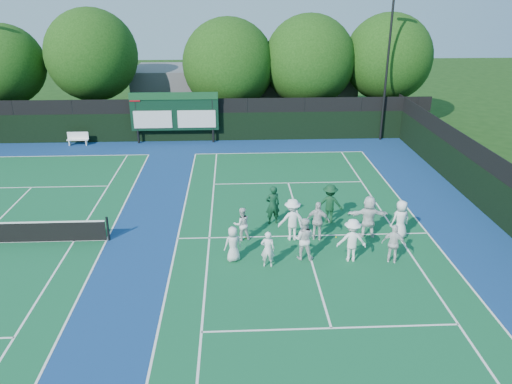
{
  "coord_description": "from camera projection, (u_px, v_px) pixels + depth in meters",
  "views": [
    {
      "loc": [
        -3.0,
        -18.29,
        10.0
      ],
      "look_at": [
        -2.0,
        3.0,
        1.3
      ],
      "focal_mm": 35.0,
      "sensor_mm": 36.0,
      "label": 1
    }
  ],
  "objects": [
    {
      "name": "player_back_4",
      "position": [
        401.0,
        220.0,
        21.28
      ],
      "size": [
        0.97,
        0.77,
        1.74
      ],
      "primitive_type": "imported",
      "rotation": [
        0.0,
        0.0,
        3.42
      ],
      "color": "white",
      "rests_on": "ground"
    },
    {
      "name": "court_apron",
      "position": [
        166.0,
        239.0,
        21.48
      ],
      "size": [
        34.0,
        32.0,
        0.01
      ],
      "primitive_type": "cube",
      "color": "navy",
      "rests_on": "ground"
    },
    {
      "name": "player_back_2",
      "position": [
        318.0,
        221.0,
        21.14
      ],
      "size": [
        1.1,
        0.7,
        1.73
      ],
      "primitive_type": "imported",
      "rotation": [
        0.0,
        0.0,
        2.85
      ],
      "color": "silver",
      "rests_on": "ground"
    },
    {
      "name": "back_fence",
      "position": [
        190.0,
        122.0,
        34.84
      ],
      "size": [
        34.0,
        0.08,
        3.0
      ],
      "color": "black",
      "rests_on": "ground"
    },
    {
      "name": "player_front_0",
      "position": [
        233.0,
        244.0,
        19.53
      ],
      "size": [
        0.83,
        0.69,
        1.46
      ],
      "primitive_type": "imported",
      "rotation": [
        0.0,
        0.0,
        3.51
      ],
      "color": "silver",
      "rests_on": "ground"
    },
    {
      "name": "coach_right",
      "position": [
        330.0,
        204.0,
        22.73
      ],
      "size": [
        1.3,
        0.9,
        1.84
      ],
      "primitive_type": "imported",
      "rotation": [
        0.0,
        0.0,
        2.95
      ],
      "color": "#0F3A1F",
      "rests_on": "ground"
    },
    {
      "name": "tennis_ball_2",
      "position": [
        349.0,
        242.0,
        21.19
      ],
      "size": [
        0.07,
        0.07,
        0.07
      ],
      "primitive_type": "sphere",
      "color": "#BFCA17",
      "rests_on": "ground"
    },
    {
      "name": "tree_b",
      "position": [
        94.0,
        57.0,
        36.33
      ],
      "size": [
        6.63,
        6.63,
        8.86
      ],
      "color": "#311D0D",
      "rests_on": "ground"
    },
    {
      "name": "near_court",
      "position": [
        304.0,
        236.0,
        21.74
      ],
      "size": [
        11.05,
        23.85,
        0.01
      ],
      "color": "#11552F",
      "rests_on": "ground"
    },
    {
      "name": "clubhouse",
      "position": [
        244.0,
        91.0,
        42.17
      ],
      "size": [
        18.0,
        6.0,
        4.0
      ],
      "primitive_type": "cube",
      "color": "#5E5E63",
      "rests_on": "ground"
    },
    {
      "name": "bench",
      "position": [
        78.0,
        138.0,
        34.25
      ],
      "size": [
        1.43,
        0.39,
        0.9
      ],
      "color": "white",
      "rests_on": "ground"
    },
    {
      "name": "tennis_ball_4",
      "position": [
        291.0,
        221.0,
        23.12
      ],
      "size": [
        0.07,
        0.07,
        0.07
      ],
      "primitive_type": "sphere",
      "color": "#BFCA17",
      "rests_on": "ground"
    },
    {
      "name": "tennis_ball_1",
      "position": [
        303.0,
        242.0,
        21.18
      ],
      "size": [
        0.07,
        0.07,
        0.07
      ],
      "primitive_type": "sphere",
      "color": "#BFCA17",
      "rests_on": "ground"
    },
    {
      "name": "player_front_4",
      "position": [
        394.0,
        244.0,
        19.38
      ],
      "size": [
        1.02,
        0.73,
        1.61
      ],
      "primitive_type": "imported",
      "rotation": [
        0.0,
        0.0,
        2.74
      ],
      "color": "white",
      "rests_on": "ground"
    },
    {
      "name": "divider_fence_right",
      "position": [
        511.0,
        204.0,
        21.63
      ],
      "size": [
        0.08,
        32.0,
        3.0
      ],
      "color": "black",
      "rests_on": "ground"
    },
    {
      "name": "player_back_1",
      "position": [
        292.0,
        220.0,
        21.12
      ],
      "size": [
        1.26,
        0.79,
        1.86
      ],
      "primitive_type": "imported",
      "rotation": [
        0.0,
        0.0,
        3.23
      ],
      "color": "white",
      "rests_on": "ground"
    },
    {
      "name": "coach_left",
      "position": [
        273.0,
        205.0,
        22.59
      ],
      "size": [
        0.75,
        0.57,
        1.83
      ],
      "primitive_type": "imported",
      "rotation": [
        0.0,
        0.0,
        3.36
      ],
      "color": "#0F3821",
      "rests_on": "ground"
    },
    {
      "name": "player_back_3",
      "position": [
        368.0,
        216.0,
        21.4
      ],
      "size": [
        1.76,
        0.65,
        1.87
      ],
      "primitive_type": "imported",
      "rotation": [
        0.0,
        0.0,
        3.09
      ],
      "color": "white",
      "rests_on": "ground"
    },
    {
      "name": "tree_c",
      "position": [
        230.0,
        67.0,
        37.04
      ],
      "size": [
        6.79,
        6.79,
        8.21
      ],
      "color": "#311D0D",
      "rests_on": "ground"
    },
    {
      "name": "tennis_ball_5",
      "position": [
        336.0,
        237.0,
        21.57
      ],
      "size": [
        0.07,
        0.07,
        0.07
      ],
      "primitive_type": "sphere",
      "color": "#BFCA17",
      "rests_on": "ground"
    },
    {
      "name": "tennis_ball_0",
      "position": [
        246.0,
        238.0,
        21.51
      ],
      "size": [
        0.07,
        0.07,
        0.07
      ],
      "primitive_type": "sphere",
      "color": "#BFCA17",
      "rests_on": "ground"
    },
    {
      "name": "player_front_1",
      "position": [
        268.0,
        249.0,
        19.1
      ],
      "size": [
        0.59,
        0.42,
        1.5
      ],
      "primitive_type": "imported",
      "rotation": [
        0.0,
        0.0,
        3.02
      ],
      "color": "white",
      "rests_on": "ground"
    },
    {
      "name": "tree_a",
      "position": [
        7.0,
        67.0,
        36.29
      ],
      "size": [
        5.85,
        5.85,
        7.81
      ],
      "color": "#311D0D",
      "rests_on": "ground"
    },
    {
      "name": "scoreboard",
      "position": [
        174.0,
        112.0,
        34.1
      ],
      "size": [
        6.0,
        0.21,
        3.55
      ],
      "color": "black",
      "rests_on": "ground"
    },
    {
      "name": "tree_e",
      "position": [
        390.0,
        60.0,
        37.4
      ],
      "size": [
        6.52,
        6.52,
        8.49
      ],
      "color": "#311D0D",
      "rests_on": "ground"
    },
    {
      "name": "light_pole_right",
      "position": [
        389.0,
        49.0,
        33.29
      ],
      "size": [
        1.2,
        0.3,
        10.12
      ],
      "color": "black",
      "rests_on": "ground"
    },
    {
      "name": "player_front_3",
      "position": [
        352.0,
        240.0,
        19.47
      ],
      "size": [
        1.2,
        0.74,
        1.78
      ],
      "primitive_type": "imported",
      "rotation": [
        0.0,
        0.0,
        3.07
      ],
      "color": "white",
      "rests_on": "ground"
    },
    {
      "name": "player_front_2",
      "position": [
        304.0,
        239.0,
        19.61
      ],
      "size": [
        0.98,
        0.83,
        1.76
      ],
      "primitive_type": "imported",
      "rotation": [
        0.0,
        0.0,
        2.94
      ],
      "color": "white",
      "rests_on": "ground"
    },
    {
      "name": "ground",
      "position": [
        307.0,
        247.0,
        20.82
      ],
      "size": [
        120.0,
        120.0,
        0.0
      ],
      "primitive_type": "plane",
      "color": "#15350E",
      "rests_on": "ground"
    },
    {
      "name": "tennis_ball_3",
      "position": [
        246.0,
        216.0,
        23.54
      ],
      "size": [
        0.07,
        0.07,
        0.07
      ],
      "primitive_type": "sphere",
      "color": "#BFCA17",
      "rests_on": "ground"
    },
    {
      "name": "tree_d",
      "position": [
        311.0,
        63.0,
        37.21
      ],
      "size": [
        6.77,
        6.77,
        8.44
      ],
      "color": "#311D0D",
      "rests_on": "ground"
    },
    {
      "name": "player_back_0",
      "position": [
        242.0,
        224.0,
        21.16
      ],
      "size": [
        0.85,
        0.73,
        1.49
      ],
      "primitive_type": "imported",
      "rotation": [
        0.0,
        0.0,
        3.4
      ],
      "color": "silver",
      "rests_on": "ground"
    }
  ]
}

